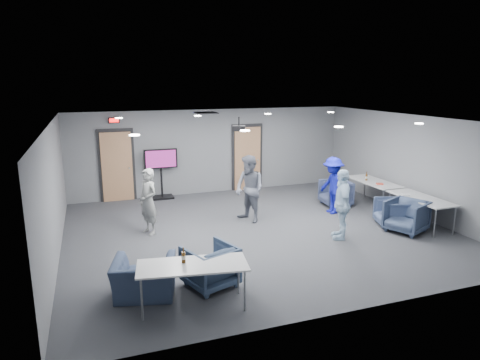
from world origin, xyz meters
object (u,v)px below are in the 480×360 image
object	(u,v)px
chair_right_a	(336,193)
projector	(239,128)
chair_front_a	(210,266)
table_right_b	(421,199)
tv_stand	(161,171)
person_b	(250,189)
person_d	(333,185)
person_c	(342,204)
chair_right_b	(391,212)
table_right_a	(374,183)
bottle_right	(366,177)
chair_front_b	(144,278)
bottle_front	(184,257)
table_front_left	(192,267)
chair_right_c	(406,216)
person_a	(148,202)

from	to	relation	value
chair_right_a	projector	world-z (taller)	projector
chair_front_a	table_right_b	distance (m)	6.05
tv_stand	person_b	bearing A→B (deg)	-59.47
person_d	projector	distance (m)	3.07
person_c	tv_stand	distance (m)	5.89
chair_right_b	table_right_a	distance (m)	1.79
chair_right_b	projector	bearing A→B (deg)	-98.92
bottle_right	tv_stand	distance (m)	6.18
chair_front_b	table_right_a	distance (m)	7.77
person_d	table_right_b	size ratio (longest dim) A/B	0.88
person_d	bottle_front	xyz separation A→B (m)	(-4.92, -3.54, 0.04)
table_right_a	projector	xyz separation A→B (m)	(-4.10, 0.20, 1.72)
chair_front_a	projector	world-z (taller)	projector
chair_right_b	bottle_front	bearing A→B (deg)	-50.63
person_b	table_front_left	xyz separation A→B (m)	(-2.39, -3.74, -0.18)
person_c	chair_right_c	bearing A→B (deg)	108.14
chair_right_b	table_right_b	xyz separation A→B (m)	(0.65, -0.27, 0.35)
table_right_b	tv_stand	size ratio (longest dim) A/B	1.15
table_right_a	tv_stand	bearing A→B (deg)	63.40
table_right_a	bottle_right	bearing A→B (deg)	44.64
chair_front_a	bottle_front	bearing A→B (deg)	21.15
chair_front_a	person_b	bearing A→B (deg)	-140.89
person_c	person_d	distance (m)	1.96
person_d	table_right_b	xyz separation A→B (m)	(1.52, -1.67, -0.10)
chair_right_b	projector	distance (m)	4.42
chair_right_b	table_right_b	bearing A→B (deg)	86.46
chair_right_c	bottle_right	xyz separation A→B (m)	(0.49, 2.32, 0.43)
person_c	bottle_front	size ratio (longest dim) A/B	6.23
chair_right_c	chair_front_b	distance (m)	6.48
person_a	person_b	xyz separation A→B (m)	(2.58, 0.05, 0.07)
person_c	tv_stand	world-z (taller)	person_c
chair_front_a	chair_front_b	xyz separation A→B (m)	(-1.15, 0.00, -0.05)
chair_front_b	bottle_right	world-z (taller)	bottle_right
person_b	table_right_a	world-z (taller)	person_b
person_c	table_right_b	world-z (taller)	person_c
person_b	projector	world-z (taller)	projector
bottle_front	tv_stand	distance (m)	6.67
table_right_a	bottle_right	world-z (taller)	bottle_right
table_front_left	person_c	bearing A→B (deg)	34.84
table_right_a	chair_front_a	bearing A→B (deg)	119.23
tv_stand	projector	size ratio (longest dim) A/B	3.83
chair_front_a	bottle_front	distance (m)	0.87
person_a	chair_right_c	world-z (taller)	person_a
person_b	table_front_left	world-z (taller)	person_b
table_right_a	projector	world-z (taller)	projector
chair_right_a	projector	bearing A→B (deg)	-79.92
bottle_right	projector	world-z (taller)	projector
chair_front_b	table_right_a	world-z (taller)	table_right_a
tv_stand	person_a	bearing A→B (deg)	-104.87
person_b	chair_right_a	distance (m)	3.02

